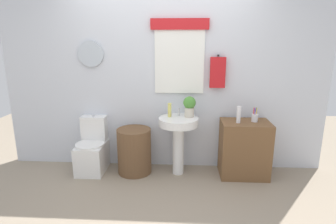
# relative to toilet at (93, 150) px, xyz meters

# --- Properties ---
(ground_plane) EXTENTS (8.00, 8.00, 0.00)m
(ground_plane) POSITION_rel_toilet_xyz_m (0.97, -0.88, -0.29)
(ground_plane) COLOR gray
(back_wall) EXTENTS (4.40, 0.18, 2.60)m
(back_wall) POSITION_rel_toilet_xyz_m (0.97, 0.26, 1.02)
(back_wall) COLOR silver
(back_wall) RESTS_ON ground_plane
(toilet) EXTENTS (0.38, 0.51, 0.76)m
(toilet) POSITION_rel_toilet_xyz_m (0.00, 0.00, 0.00)
(toilet) COLOR white
(toilet) RESTS_ON ground_plane
(laundry_hamper) EXTENTS (0.46, 0.46, 0.61)m
(laundry_hamper) POSITION_rel_toilet_xyz_m (0.59, -0.03, 0.02)
(laundry_hamper) COLOR brown
(laundry_hamper) RESTS_ON ground_plane
(pedestal_sink) EXTENTS (0.52, 0.52, 0.78)m
(pedestal_sink) POSITION_rel_toilet_xyz_m (1.18, -0.03, 0.30)
(pedestal_sink) COLOR white
(pedestal_sink) RESTS_ON ground_plane
(faucet) EXTENTS (0.03, 0.03, 0.10)m
(faucet) POSITION_rel_toilet_xyz_m (1.18, 0.09, 0.54)
(faucet) COLOR silver
(faucet) RESTS_ON pedestal_sink
(wooden_cabinet) EXTENTS (0.62, 0.44, 0.74)m
(wooden_cabinet) POSITION_rel_toilet_xyz_m (2.05, -0.03, 0.08)
(wooden_cabinet) COLOR brown
(wooden_cabinet) RESTS_ON ground_plane
(soap_bottle) EXTENTS (0.05, 0.05, 0.18)m
(soap_bottle) POSITION_rel_toilet_xyz_m (1.06, 0.02, 0.59)
(soap_bottle) COLOR #DBD166
(soap_bottle) RESTS_ON pedestal_sink
(potted_plant) EXTENTS (0.16, 0.16, 0.27)m
(potted_plant) POSITION_rel_toilet_xyz_m (1.32, 0.03, 0.65)
(potted_plant) COLOR beige
(potted_plant) RESTS_ON pedestal_sink
(lotion_bottle) EXTENTS (0.05, 0.05, 0.21)m
(lotion_bottle) POSITION_rel_toilet_xyz_m (1.94, -0.07, 0.56)
(lotion_bottle) COLOR white
(lotion_bottle) RESTS_ON wooden_cabinet
(toothbrush_cup) EXTENTS (0.08, 0.08, 0.19)m
(toothbrush_cup) POSITION_rel_toilet_xyz_m (2.16, -0.01, 0.51)
(toothbrush_cup) COLOR silver
(toothbrush_cup) RESTS_ON wooden_cabinet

